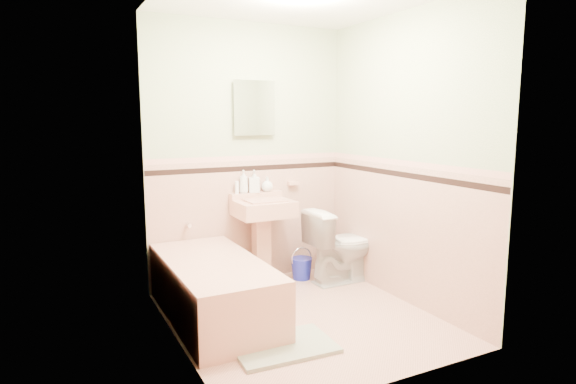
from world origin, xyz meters
name	(u,v)px	position (x,y,z in m)	size (l,w,h in m)	color
floor	(302,318)	(0.00, 0.00, 0.00)	(2.20, 2.20, 0.00)	#D39F8A
wall_back	(248,155)	(0.00, 1.10, 1.25)	(2.50, 2.50, 0.00)	beige
wall_front	(395,180)	(0.00, -1.10, 1.25)	(2.50, 2.50, 0.00)	beige
wall_left	(174,171)	(-1.00, 0.00, 1.25)	(2.50, 2.50, 0.00)	beige
wall_right	(404,159)	(1.00, 0.00, 1.25)	(2.50, 2.50, 0.00)	beige
wainscot_back	(250,221)	(0.00, 1.09, 0.60)	(2.00, 2.00, 0.00)	#D6A48F
wainscot_front	(390,289)	(0.00, -1.09, 0.60)	(2.00, 2.00, 0.00)	#D6A48F
wainscot_left	(179,263)	(-0.99, 0.00, 0.60)	(2.20, 2.20, 0.00)	#D6A48F
wainscot_right	(400,233)	(0.99, 0.00, 0.60)	(2.20, 2.20, 0.00)	#D6A48F
accent_back	(249,168)	(0.00, 1.08, 1.12)	(2.00, 2.00, 0.00)	black
accent_front	(392,202)	(0.00, -1.08, 1.12)	(2.00, 2.00, 0.00)	black
accent_left	(177,189)	(-0.98, 0.00, 1.12)	(2.20, 2.20, 0.00)	black
accent_right	(402,174)	(0.98, 0.00, 1.12)	(2.20, 2.20, 0.00)	black
cap_back	(249,158)	(0.00, 1.08, 1.22)	(2.00, 2.00, 0.00)	#D39A8A
cap_front	(393,185)	(0.00, -1.08, 1.22)	(2.00, 2.00, 0.00)	#D39A8A
cap_left	(176,175)	(-0.98, 0.00, 1.22)	(2.20, 2.20, 0.00)	#D39A8A
cap_right	(402,163)	(0.98, 0.00, 1.22)	(2.20, 2.20, 0.00)	#D39A8A
bathtub	(214,291)	(-0.63, 0.33, 0.23)	(0.70, 1.50, 0.45)	tan
tub_faucet	(188,225)	(-0.63, 1.05, 0.63)	(0.04, 0.04, 0.12)	silver
sink	(264,243)	(0.05, 0.86, 0.42)	(0.53, 0.48, 0.83)	tan
sink_faucet	(258,186)	(0.05, 1.00, 0.95)	(0.02, 0.02, 0.10)	silver
medicine_cabinet	(254,108)	(0.05, 1.07, 1.70)	(0.40, 0.04, 0.50)	white
soap_dish	(293,183)	(0.47, 1.06, 0.95)	(0.11, 0.06, 0.04)	tan
soap_bottle_left	(244,182)	(-0.08, 1.04, 1.00)	(0.09, 0.09, 0.22)	#B2B2B2
soap_bottle_mid	(254,181)	(0.03, 1.04, 1.00)	(0.10, 0.10, 0.22)	#B2B2B2
soap_bottle_right	(267,184)	(0.17, 1.04, 0.96)	(0.11, 0.11, 0.14)	#B2B2B2
tube	(237,187)	(-0.15, 1.04, 0.95)	(0.04, 0.04, 0.12)	white
toilet	(342,245)	(0.79, 0.62, 0.37)	(0.41, 0.72, 0.73)	white
bucket	(301,268)	(0.46, 0.86, 0.11)	(0.22, 0.22, 0.22)	#1922AC
bath_mat	(283,346)	(-0.37, -0.40, 0.01)	(0.70, 0.47, 0.03)	gray
shoe	(277,336)	(-0.38, -0.32, 0.06)	(0.16, 0.07, 0.06)	#BF1E59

